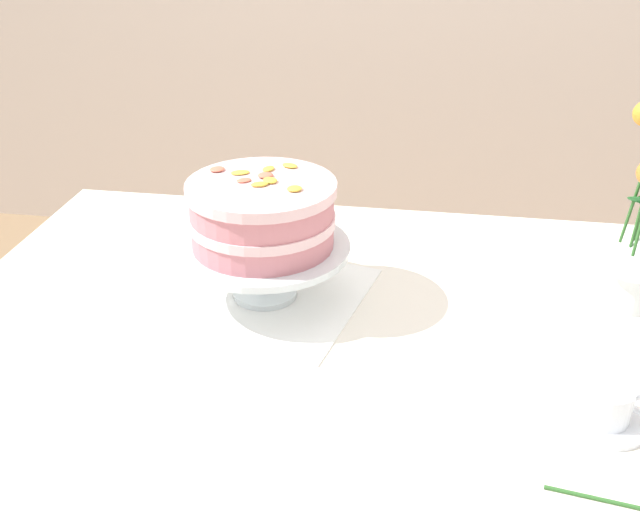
# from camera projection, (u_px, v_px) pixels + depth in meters

# --- Properties ---
(dining_table) EXTENTS (1.40, 1.00, 0.74)m
(dining_table) POSITION_uv_depth(u_px,v_px,m) (358.00, 392.00, 1.19)
(dining_table) COLOR white
(dining_table) RESTS_ON ground
(linen_napkin) EXTENTS (0.38, 0.38, 0.00)m
(linen_napkin) POSITION_uv_depth(u_px,v_px,m) (265.00, 296.00, 1.28)
(linen_napkin) COLOR white
(linen_napkin) RESTS_ON dining_table
(cake_stand) EXTENTS (0.29, 0.29, 0.10)m
(cake_stand) POSITION_uv_depth(u_px,v_px,m) (264.00, 253.00, 1.24)
(cake_stand) COLOR silver
(cake_stand) RESTS_ON linen_napkin
(layer_cake) EXTENTS (0.24, 0.24, 0.12)m
(layer_cake) POSITION_uv_depth(u_px,v_px,m) (262.00, 214.00, 1.21)
(layer_cake) COLOR #CC7A84
(layer_cake) RESTS_ON cake_stand
(teacup) EXTENTS (0.12, 0.12, 0.06)m
(teacup) POSITION_uv_depth(u_px,v_px,m) (605.00, 407.00, 0.98)
(teacup) COLOR white
(teacup) RESTS_ON dining_table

